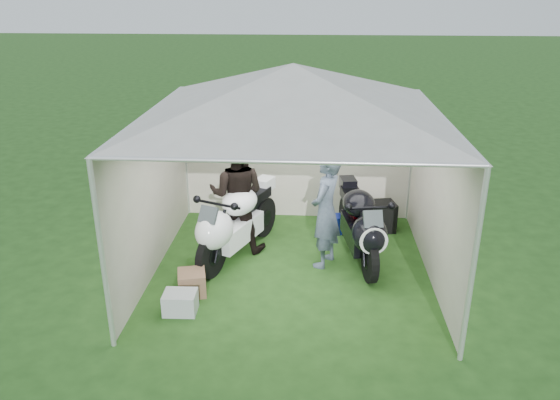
# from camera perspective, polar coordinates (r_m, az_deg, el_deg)

# --- Properties ---
(ground) EXTENTS (80.00, 80.00, 0.00)m
(ground) POSITION_cam_1_polar(r_m,az_deg,el_deg) (8.21, 1.21, -7.12)
(ground) COLOR #1F4416
(ground) RESTS_ON ground
(canopy_tent) EXTENTS (5.66, 5.66, 3.00)m
(canopy_tent) POSITION_cam_1_polar(r_m,az_deg,el_deg) (7.36, 1.38, 10.86)
(canopy_tent) COLOR silver
(canopy_tent) RESTS_ON ground
(motorcycle_white) EXTENTS (1.12, 2.11, 1.10)m
(motorcycle_white) POSITION_cam_1_polar(r_m,az_deg,el_deg) (8.28, -4.80, -2.22)
(motorcycle_white) COLOR black
(motorcycle_white) RESTS_ON ground
(motorcycle_black) EXTENTS (0.70, 2.19, 1.08)m
(motorcycle_black) POSITION_cam_1_polar(r_m,az_deg,el_deg) (8.28, 8.42, -2.43)
(motorcycle_black) COLOR black
(motorcycle_black) RESTS_ON ground
(paddock_stand) EXTENTS (0.44, 0.31, 0.31)m
(paddock_stand) POSITION_cam_1_polar(r_m,az_deg,el_deg) (9.36, 6.89, -2.47)
(paddock_stand) COLOR #1A2FCC
(paddock_stand) RESTS_ON ground
(person_dark_jacket) EXTENTS (0.96, 0.78, 1.83)m
(person_dark_jacket) POSITION_cam_1_polar(r_m,az_deg,el_deg) (8.46, -4.53, 0.56)
(person_dark_jacket) COLOR black
(person_dark_jacket) RESTS_ON ground
(person_blue_jacket) EXTENTS (0.63, 0.74, 1.74)m
(person_blue_jacket) POSITION_cam_1_polar(r_m,az_deg,el_deg) (7.99, 4.80, -1.14)
(person_blue_jacket) COLOR slate
(person_blue_jacket) RESTS_ON ground
(equipment_box) EXTENTS (0.57, 0.50, 0.50)m
(equipment_box) POSITION_cam_1_polar(r_m,az_deg,el_deg) (9.47, 10.35, -1.71)
(equipment_box) COLOR black
(equipment_box) RESTS_ON ground
(crate_0) EXTENTS (0.43, 0.34, 0.28)m
(crate_0) POSITION_cam_1_polar(r_m,az_deg,el_deg) (7.25, -10.38, -10.49)
(crate_0) COLOR #B3B8BB
(crate_0) RESTS_ON ground
(crate_1) EXTENTS (0.44, 0.44, 0.33)m
(crate_1) POSITION_cam_1_polar(r_m,az_deg,el_deg) (7.60, -9.18, -8.54)
(crate_1) COLOR brown
(crate_1) RESTS_ON ground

